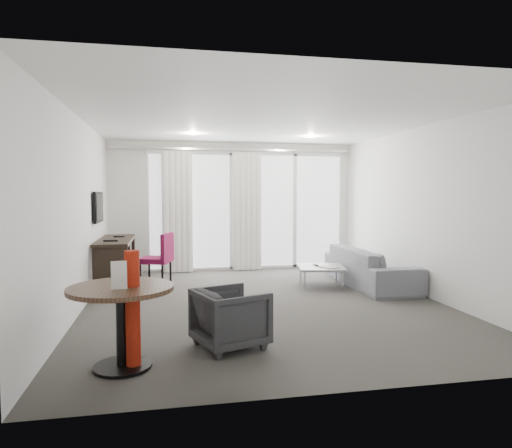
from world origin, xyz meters
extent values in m
cube|color=#413D39|center=(0.00, 0.00, 0.00)|extent=(5.00, 6.00, 0.00)
cube|color=white|center=(0.00, 0.00, 2.60)|extent=(5.00, 6.00, 0.00)
cube|color=silver|center=(-2.50, 0.00, 1.30)|extent=(0.00, 6.00, 2.60)
cube|color=silver|center=(2.50, 0.00, 1.30)|extent=(0.00, 6.00, 2.60)
cube|color=silver|center=(0.00, -3.00, 1.30)|extent=(5.00, 0.00, 2.60)
cylinder|color=#FFE0B2|center=(-0.90, 1.60, 2.59)|extent=(0.12, 0.12, 0.02)
cylinder|color=#FFE0B2|center=(1.20, 1.60, 2.59)|extent=(0.12, 0.12, 0.02)
cylinder|color=#A31E0D|center=(-1.67, -2.15, 0.54)|extent=(0.26, 0.26, 1.07)
imported|color=#2C2C2E|center=(-0.73, -1.76, 0.30)|extent=(0.85, 0.84, 0.61)
imported|color=slate|center=(2.05, 0.89, 0.32)|extent=(0.86, 2.19, 0.64)
cube|color=#4D4D50|center=(0.30, 4.50, -0.06)|extent=(5.60, 3.00, 0.12)
camera|label=1|loc=(-1.36, -6.32, 1.59)|focal=32.00mm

